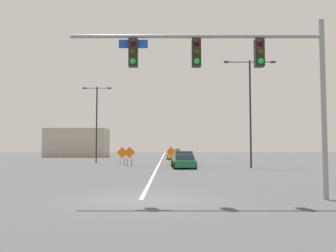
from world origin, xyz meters
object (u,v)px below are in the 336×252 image
object	(u,v)px
construction_sign_left_lane	(178,151)
car_yellow_passing	(174,155)
traffic_signal_assembly	(234,66)
car_green_approaching	(184,162)
construction_sign_right_shoulder	(123,153)
construction_sign_right_lane	(130,154)
construction_sign_median_far	(171,152)
street_lamp_far_right	(97,118)
street_lamp_mid_right	(251,104)
car_silver_mid	(175,154)
car_blue_far	(183,158)

from	to	relation	value
construction_sign_left_lane	car_yellow_passing	xyz separation A→B (m)	(-0.89, -10.96, -0.42)
traffic_signal_assembly	car_green_approaching	world-z (taller)	traffic_signal_assembly
construction_sign_left_lane	construction_sign_right_shoulder	world-z (taller)	construction_sign_right_shoulder
traffic_signal_assembly	construction_sign_left_lane	bearing A→B (deg)	90.82
construction_sign_right_lane	construction_sign_median_far	distance (m)	12.72
traffic_signal_assembly	street_lamp_far_right	bearing A→B (deg)	111.50
street_lamp_mid_right	car_green_approaching	bearing A→B (deg)	-177.63
street_lamp_far_right	car_silver_mid	world-z (taller)	street_lamp_far_right
construction_sign_median_far	car_blue_far	world-z (taller)	construction_sign_median_far
traffic_signal_assembly	street_lamp_mid_right	xyz separation A→B (m)	(5.06, 18.27, 0.82)
traffic_signal_assembly	car_yellow_passing	xyz separation A→B (m)	(-1.61, 39.00, -4.35)
car_silver_mid	car_green_approaching	distance (m)	24.34
traffic_signal_assembly	car_green_approaching	size ratio (longest dim) A/B	2.28
car_silver_mid	car_blue_far	distance (m)	19.25
street_lamp_far_right	car_silver_mid	distance (m)	17.89
construction_sign_median_far	traffic_signal_assembly	bearing A→B (deg)	-86.47
street_lamp_mid_right	car_blue_far	bearing A→B (deg)	140.97
construction_sign_right_shoulder	car_silver_mid	xyz separation A→B (m)	(5.96, 18.53, -0.52)
street_lamp_mid_right	construction_sign_left_lane	distance (m)	32.56
construction_sign_median_far	car_silver_mid	distance (m)	8.97
traffic_signal_assembly	construction_sign_right_lane	distance (m)	22.67
street_lamp_far_right	construction_sign_right_shoulder	bearing A→B (deg)	-48.73
street_lamp_mid_right	car_silver_mid	world-z (taller)	street_lamp_mid_right
street_lamp_far_right	construction_sign_right_lane	world-z (taller)	street_lamp_far_right
street_lamp_far_right	construction_sign_right_lane	bearing A→B (deg)	-54.39
construction_sign_right_lane	construction_sign_right_shoulder	xyz separation A→B (m)	(-1.03, 2.38, -0.03)
street_lamp_mid_right	construction_sign_right_shoulder	distance (m)	14.36
traffic_signal_assembly	car_silver_mid	world-z (taller)	traffic_signal_assembly
traffic_signal_assembly	car_silver_mid	bearing A→B (deg)	91.88
car_green_approaching	car_yellow_passing	xyz separation A→B (m)	(-0.51, 20.98, 0.06)
construction_sign_left_lane	car_green_approaching	xyz separation A→B (m)	(-0.37, -31.94, -0.48)
car_blue_far	traffic_signal_assembly	bearing A→B (deg)	-87.73
construction_sign_median_far	construction_sign_right_lane	bearing A→B (deg)	-109.58
construction_sign_right_lane	car_green_approaching	size ratio (longest dim) A/B	0.45
construction_sign_left_lane	car_green_approaching	world-z (taller)	construction_sign_left_lane
construction_sign_right_lane	car_green_approaching	xyz separation A→B (m)	(5.23, -3.43, -0.64)
street_lamp_mid_right	car_yellow_passing	bearing A→B (deg)	107.84
traffic_signal_assembly	street_lamp_mid_right	bearing A→B (deg)	74.51
car_silver_mid	car_yellow_passing	xyz separation A→B (m)	(-0.21, -3.36, -0.02)
street_lamp_far_right	construction_sign_left_lane	xyz separation A→B (m)	(10.32, 21.93, -4.25)
construction_sign_median_far	car_green_approaching	bearing A→B (deg)	-86.39
construction_sign_right_shoulder	car_green_approaching	xyz separation A→B (m)	(6.26, -5.81, -0.60)
street_lamp_mid_right	construction_sign_left_lane	bearing A→B (deg)	100.34
construction_sign_left_lane	construction_sign_right_lane	bearing A→B (deg)	-101.13
construction_sign_right_lane	traffic_signal_assembly	bearing A→B (deg)	-73.57
car_blue_far	construction_sign_median_far	bearing A→B (deg)	96.35
construction_sign_median_far	car_silver_mid	world-z (taller)	construction_sign_median_far
street_lamp_far_right	construction_sign_right_shoulder	xyz separation A→B (m)	(3.69, -4.20, -4.13)
street_lamp_mid_right	traffic_signal_assembly	bearing A→B (deg)	-105.49
car_silver_mid	car_blue_far	xyz separation A→B (m)	(0.48, -19.24, 0.02)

